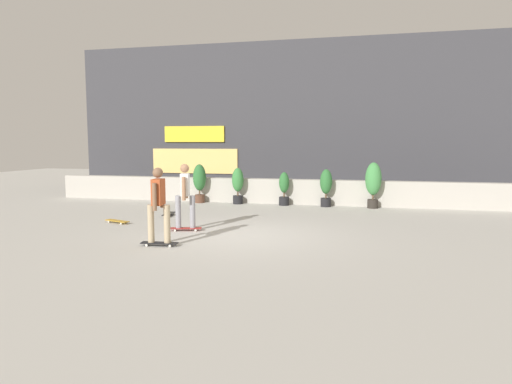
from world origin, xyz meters
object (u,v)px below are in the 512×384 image
at_px(potted_plant_1, 238,184).
at_px(potted_plant_3, 326,186).
at_px(skateboard_aside, 117,221).
at_px(potted_plant_0, 200,181).
at_px(skateboard_near_camera, 169,214).
at_px(potted_plant_4, 373,181).
at_px(skater_foreground, 185,194).
at_px(potted_plant_2, 284,188).
at_px(skater_mid_plaza, 158,203).

bearing_deg(potted_plant_1, potted_plant_3, 0.00).
bearing_deg(skateboard_aside, potted_plant_0, 81.65).
bearing_deg(potted_plant_0, skateboard_near_camera, -86.82).
height_order(potted_plant_1, potted_plant_3, potted_plant_1).
height_order(potted_plant_4, skateboard_near_camera, potted_plant_4).
height_order(potted_plant_4, skater_foreground, skater_foreground).
xyz_separation_m(potted_plant_3, skater_foreground, (-3.08, -5.27, 0.21)).
distance_m(potted_plant_1, potted_plant_4, 4.78).
bearing_deg(potted_plant_1, potted_plant_0, 180.00).
height_order(potted_plant_3, skateboard_aside, potted_plant_3).
bearing_deg(potted_plant_0, potted_plant_2, 0.00).
bearing_deg(potted_plant_1, skater_mid_plaza, -88.29).
distance_m(potted_plant_1, skater_foreground, 5.27).
bearing_deg(potted_plant_2, potted_plant_4, 0.00).
bearing_deg(potted_plant_0, skater_foreground, -73.31).
xyz_separation_m(potted_plant_0, skater_foreground, (1.58, -5.27, 0.12)).
xyz_separation_m(potted_plant_3, skateboard_aside, (-5.34, -4.68, -0.67)).
bearing_deg(skater_mid_plaza, potted_plant_3, 67.00).
bearing_deg(potted_plant_4, skateboard_near_camera, -152.43).
height_order(potted_plant_3, skater_foreground, skater_foreground).
bearing_deg(potted_plant_0, skateboard_aside, -98.35).
relative_size(potted_plant_1, skateboard_aside, 1.60).
height_order(potted_plant_0, skateboard_near_camera, potted_plant_0).
xyz_separation_m(potted_plant_0, potted_plant_2, (3.18, 0.00, -0.20)).
distance_m(potted_plant_4, skateboard_aside, 8.41).
bearing_deg(skateboard_near_camera, potted_plant_1, 67.74).
xyz_separation_m(potted_plant_2, skateboard_aside, (-3.87, -4.68, -0.56)).
bearing_deg(potted_plant_1, skateboard_near_camera, -112.26).
bearing_deg(potted_plant_2, skateboard_near_camera, -133.48).
xyz_separation_m(potted_plant_1, potted_plant_4, (4.77, 0.00, 0.18)).
bearing_deg(skater_foreground, potted_plant_0, 106.69).
bearing_deg(skateboard_near_camera, skater_mid_plaza, -68.59).
bearing_deg(potted_plant_2, skater_foreground, -106.91).
bearing_deg(potted_plant_4, potted_plant_0, -180.00).
xyz_separation_m(potted_plant_0, potted_plant_4, (6.25, 0.00, 0.09)).
bearing_deg(skater_foreground, potted_plant_1, 91.15).
xyz_separation_m(potted_plant_0, skateboard_near_camera, (0.18, -3.17, -0.76)).
xyz_separation_m(skater_foreground, skateboard_near_camera, (-1.40, 2.10, -0.88)).
xyz_separation_m(potted_plant_3, skater_mid_plaza, (-2.98, -7.01, 0.21)).
height_order(potted_plant_4, skateboard_aside, potted_plant_4).
relative_size(potted_plant_3, skateboard_near_camera, 1.60).
bearing_deg(skateboard_aside, potted_plant_4, 34.01).
relative_size(skater_foreground, skateboard_aside, 2.07).
xyz_separation_m(skater_foreground, skateboard_aside, (-2.27, 0.59, -0.88)).
relative_size(potted_plant_1, skateboard_near_camera, 1.60).
bearing_deg(potted_plant_3, skateboard_near_camera, -144.74).
distance_m(potted_plant_4, skater_foreground, 7.04).
relative_size(potted_plant_3, skater_foreground, 0.77).
relative_size(potted_plant_3, skater_mid_plaza, 0.77).
relative_size(skater_mid_plaza, skateboard_aside, 2.07).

